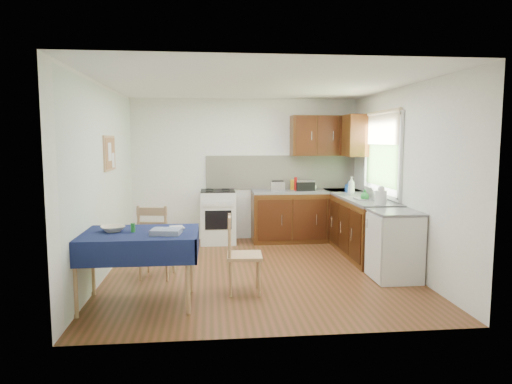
{
  "coord_description": "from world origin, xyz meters",
  "views": [
    {
      "loc": [
        -0.63,
        -6.02,
        1.78
      ],
      "look_at": [
        -0.01,
        0.11,
        1.07
      ],
      "focal_mm": 32.0,
      "sensor_mm": 36.0,
      "label": 1
    }
  ],
  "objects": [
    {
      "name": "sauce_bottle",
      "position": [
        0.85,
        1.75,
        1.02
      ],
      "size": [
        0.05,
        0.05,
        0.23
      ],
      "primitive_type": "cylinder",
      "color": "#B4110E",
      "rests_on": "worktop_back"
    },
    {
      "name": "worktop_right",
      "position": [
        1.7,
        0.65,
        0.88
      ],
      "size": [
        0.6,
        1.7,
        0.04
      ],
      "primitive_type": "cube",
      "color": "slate",
      "rests_on": "base_cabinets"
    },
    {
      "name": "chair_far",
      "position": [
        -1.33,
        -0.18,
        0.51
      ],
      "size": [
        0.49,
        0.49,
        0.96
      ],
      "rotation": [
        0.0,
        0.0,
        2.97
      ],
      "color": "tan",
      "rests_on": "ground"
    },
    {
      "name": "spice_jar",
      "position": [
        -1.46,
        -1.11,
        0.84
      ],
      "size": [
        0.05,
        0.05,
        0.1
      ],
      "primitive_type": "cylinder",
      "color": "#238230",
      "rests_on": "dining_table"
    },
    {
      "name": "stove",
      "position": [
        -0.5,
        1.8,
        0.46
      ],
      "size": [
        0.6,
        0.61,
        0.92
      ],
      "color": "silver",
      "rests_on": "ground"
    },
    {
      "name": "corkboard",
      "position": [
        -1.97,
        0.3,
        1.6
      ],
      "size": [
        0.04,
        0.62,
        0.47
      ],
      "color": "tan",
      "rests_on": "wall_left"
    },
    {
      "name": "window",
      "position": [
        1.97,
        0.7,
        1.65
      ],
      "size": [
        0.04,
        1.48,
        1.26
      ],
      "color": "#345824",
      "rests_on": "wall_right"
    },
    {
      "name": "soap_bottle_b",
      "position": [
        1.69,
        1.4,
        1.0
      ],
      "size": [
        0.11,
        0.1,
        0.2
      ],
      "primitive_type": "imported",
      "rotation": [
        0.0,
        0.0,
        1.76
      ],
      "color": "#1B49A0",
      "rests_on": "worktop_right"
    },
    {
      "name": "ceiling",
      "position": [
        0.0,
        0.0,
        2.5
      ],
      "size": [
        4.0,
        4.2,
        0.02
      ],
      "primitive_type": "cube",
      "color": "white",
      "rests_on": "wall_back"
    },
    {
      "name": "sandwich_press",
      "position": [
        1.02,
        1.79,
        0.99
      ],
      "size": [
        0.32,
        0.28,
        0.19
      ],
      "rotation": [
        0.0,
        0.0,
        -0.33
      ],
      "color": "black",
      "rests_on": "worktop_back"
    },
    {
      "name": "fridge",
      "position": [
        1.7,
        -0.55,
        0.44
      ],
      "size": [
        0.58,
        0.6,
        0.89
      ],
      "color": "silver",
      "rests_on": "ground"
    },
    {
      "name": "soap_bottle_c",
      "position": [
        1.61,
        0.38,
        0.98
      ],
      "size": [
        0.16,
        0.16,
        0.16
      ],
      "primitive_type": "imported",
      "rotation": [
        0.0,
        0.0,
        3.41
      ],
      "color": "green",
      "rests_on": "worktop_right"
    },
    {
      "name": "toaster",
      "position": [
        0.53,
        1.72,
        0.98
      ],
      "size": [
        0.24,
        0.15,
        0.18
      ],
      "rotation": [
        0.0,
        0.0,
        0.39
      ],
      "color": "silver",
      "rests_on": "worktop_back"
    },
    {
      "name": "soap_bottle_a",
      "position": [
        1.64,
        1.12,
        1.04
      ],
      "size": [
        0.16,
        0.16,
        0.29
      ],
      "primitive_type": "imported",
      "rotation": [
        0.0,
        0.0,
        0.72
      ],
      "color": "silver",
      "rests_on": "worktop_right"
    },
    {
      "name": "dish_rack",
      "position": [
        1.71,
        0.46,
        0.92
      ],
      "size": [
        0.41,
        0.31,
        0.19
      ],
      "rotation": [
        0.0,
        0.0,
        -0.18
      ],
      "color": "#949499",
      "rests_on": "worktop_right"
    },
    {
      "name": "wall_right",
      "position": [
        2.0,
        0.0,
        1.25
      ],
      "size": [
        0.02,
        4.2,
        2.5
      ],
      "primitive_type": "cube",
      "color": "white",
      "rests_on": "ground"
    },
    {
      "name": "base_cabinets",
      "position": [
        1.36,
        1.26,
        0.43
      ],
      "size": [
        1.9,
        2.3,
        0.86
      ],
      "color": "#371409",
      "rests_on": "ground"
    },
    {
      "name": "plate_bowl",
      "position": [
        -1.68,
        -1.06,
        0.83
      ],
      "size": [
        0.33,
        0.33,
        0.06
      ],
      "primitive_type": "imported",
      "rotation": [
        0.0,
        0.0,
        0.36
      ],
      "color": "beige",
      "rests_on": "dining_table"
    },
    {
      "name": "wall_left",
      "position": [
        -2.0,
        0.0,
        1.25
      ],
      "size": [
        0.02,
        4.2,
        2.5
      ],
      "primitive_type": "cube",
      "color": "silver",
      "rests_on": "ground"
    },
    {
      "name": "dining_table",
      "position": [
        -1.42,
        -1.11,
        0.69
      ],
      "size": [
        1.31,
        0.89,
        0.8
      ],
      "rotation": [
        0.0,
        0.0,
        -0.32
      ],
      "color": "#0F153E",
      "rests_on": "ground"
    },
    {
      "name": "kettle",
      "position": [
        1.69,
        -0.06,
        1.01
      ],
      "size": [
        0.15,
        0.15,
        0.26
      ],
      "color": "silver",
      "rests_on": "worktop_right"
    },
    {
      "name": "chair_near",
      "position": [
        -0.29,
        -0.83,
        0.48
      ],
      "size": [
        0.42,
        0.42,
        0.91
      ],
      "rotation": [
        0.0,
        0.0,
        1.52
      ],
      "color": "tan",
      "rests_on": "ground"
    },
    {
      "name": "worktop_corner",
      "position": [
        1.7,
        1.8,
        0.88
      ],
      "size": [
        0.6,
        0.6,
        0.04
      ],
      "primitive_type": "cube",
      "color": "slate",
      "rests_on": "base_cabinets"
    },
    {
      "name": "yellow_packet",
      "position": [
        0.86,
        1.92,
        0.99
      ],
      "size": [
        0.15,
        0.12,
        0.18
      ],
      "primitive_type": "cube",
      "rotation": [
        0.0,
        0.0,
        -0.26
      ],
      "color": "gold",
      "rests_on": "worktop_back"
    },
    {
      "name": "floor",
      "position": [
        0.0,
        0.0,
        0.0
      ],
      "size": [
        4.2,
        4.2,
        0.0
      ],
      "primitive_type": "plane",
      "color": "#4F3315",
      "rests_on": "ground"
    },
    {
      "name": "cup",
      "position": [
        1.15,
        1.72,
        0.95
      ],
      "size": [
        0.15,
        0.15,
        0.1
      ],
      "primitive_type": "imported",
      "rotation": [
        0.0,
        0.0,
        0.21
      ],
      "color": "silver",
      "rests_on": "worktop_back"
    },
    {
      "name": "wall_back",
      "position": [
        0.0,
        2.1,
        1.25
      ],
      "size": [
        4.0,
        0.02,
        2.5
      ],
      "primitive_type": "cube",
      "color": "white",
      "rests_on": "ground"
    },
    {
      "name": "book",
      "position": [
        -1.07,
        -0.96,
        0.8
      ],
      "size": [
        0.19,
        0.23,
        0.02
      ],
      "primitive_type": "imported",
      "rotation": [
        0.0,
        0.0,
        0.24
      ],
      "color": "white",
      "rests_on": "dining_table"
    },
    {
      "name": "tea_towel",
      "position": [
        -1.09,
        -1.26,
        0.82
      ],
      "size": [
        0.33,
        0.28,
        0.05
      ],
      "primitive_type": "cube",
      "rotation": [
        0.0,
        0.0,
        -0.14
      ],
      "color": "navy",
      "rests_on": "dining_table"
    },
    {
      "name": "splashback",
      "position": [
        0.65,
        2.08,
        1.2
      ],
      "size": [
        2.7,
        0.02,
        0.6
      ],
      "primitive_type": "cube",
      "color": "silver",
      "rests_on": "wall_back"
    },
    {
      "name": "wall_front",
      "position": [
        0.0,
        -2.1,
        1.25
      ],
      "size": [
        4.0,
        0.02,
        2.5
      ],
      "primitive_type": "cube",
      "color": "white",
      "rests_on": "ground"
    },
    {
      "name": "worktop_back",
      "position": [
        1.05,
        1.8,
        0.88
      ],
      "size": [
        1.9,
        0.6,
        0.04
      ],
      "primitive_type": "cube",
      "color": "slate",
      "rests_on": "base_cabinets"
    },
    {
      "name": "upper_cabinets",
      "position": [
        1.52,
        1.8,
        1.85
      ],
      "size": [
        1.2,
        0.85,
        0.7
      ],
      "color": "#371409",
      "rests_on": "wall_back"
    }
  ]
}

